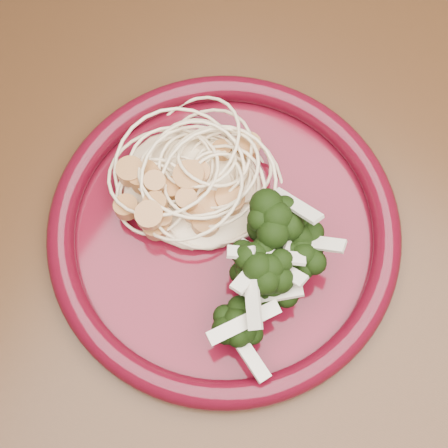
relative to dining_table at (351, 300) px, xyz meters
name	(u,v)px	position (x,y,z in m)	size (l,w,h in m)	color
dining_table	(351,300)	(0.00, 0.00, 0.00)	(1.20, 0.80, 0.75)	#472814
dinner_plate	(224,229)	(-0.12, -0.04, 0.11)	(0.36, 0.36, 0.02)	#510916
spaghetti_pile	(192,183)	(-0.16, -0.02, 0.12)	(0.12, 0.10, 0.03)	beige
scallop_cluster	(190,164)	(-0.16, -0.02, 0.15)	(0.11, 0.11, 0.04)	#C2864A
broccoli_pile	(267,274)	(-0.07, -0.06, 0.13)	(0.08, 0.13, 0.05)	black
onion_garnish	(269,262)	(-0.07, -0.06, 0.16)	(0.06, 0.09, 0.05)	beige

